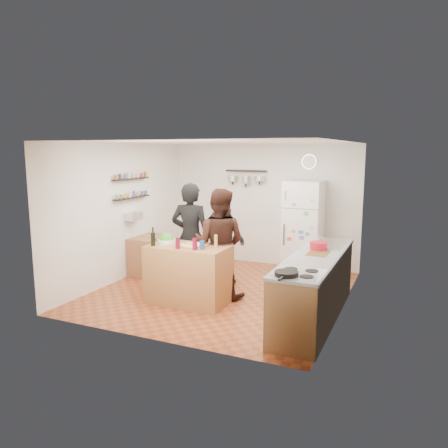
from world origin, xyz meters
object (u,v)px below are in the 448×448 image
at_px(wine_bottle, 153,239).
at_px(side_table, 149,255).
at_px(prep_island, 189,274).
at_px(pepper_mill, 216,243).
at_px(person_left, 191,237).
at_px(skillet, 286,274).
at_px(person_back, 223,239).
at_px(red_bowl, 319,246).
at_px(person_center, 219,243).
at_px(salt_canister, 202,245).
at_px(salad_bowl, 167,241).
at_px(counter_run, 315,288).
at_px(fridge, 303,227).
at_px(wall_clock, 309,162).

bearing_deg(wine_bottle, side_table, 126.33).
height_order(prep_island, pepper_mill, pepper_mill).
bearing_deg(person_left, skillet, 133.54).
bearing_deg(person_back, person_left, 75.49).
bearing_deg(side_table, red_bowl, -9.56).
relative_size(wine_bottle, person_center, 0.12).
distance_m(pepper_mill, skillet, 1.76).
xyz_separation_m(person_center, person_back, (-0.21, 0.62, -0.06)).
bearing_deg(person_left, person_back, -135.65).
distance_m(person_left, person_center, 0.59).
bearing_deg(salt_canister, person_back, 98.98).
relative_size(person_center, red_bowl, 6.75).
distance_m(prep_island, pepper_mill, 0.70).
bearing_deg(person_center, salt_canister, 81.60).
xyz_separation_m(salad_bowl, pepper_mill, (0.87, 0.00, 0.05)).
distance_m(person_center, person_back, 0.66).
relative_size(prep_island, counter_run, 0.48).
height_order(pepper_mill, counter_run, pepper_mill).
distance_m(prep_island, salt_canister, 0.61).
height_order(salad_bowl, pepper_mill, pepper_mill).
height_order(wine_bottle, fridge, fridge).
height_order(pepper_mill, side_table, pepper_mill).
bearing_deg(red_bowl, counter_run, -83.09).
relative_size(counter_run, wall_clock, 8.77).
height_order(person_left, person_center, person_left).
relative_size(wine_bottle, person_left, 0.11).
height_order(wine_bottle, person_back, person_back).
height_order(wine_bottle, wall_clock, wall_clock).
bearing_deg(wine_bottle, pepper_mill, 15.87).
bearing_deg(wine_bottle, counter_run, 8.17).
relative_size(pepper_mill, side_table, 0.20).
distance_m(person_back, wall_clock, 2.41).
xyz_separation_m(person_back, red_bowl, (1.79, -0.52, 0.15)).
relative_size(wine_bottle, red_bowl, 0.78).
relative_size(person_center, person_back, 1.07).
xyz_separation_m(counter_run, red_bowl, (-0.05, 0.41, 0.52)).
distance_m(person_center, wall_clock, 2.78).
xyz_separation_m(person_left, counter_run, (2.21, -0.42, -0.48)).
distance_m(prep_island, wall_clock, 3.46).
xyz_separation_m(wine_bottle, person_back, (0.61, 1.28, -0.18)).
xyz_separation_m(pepper_mill, side_table, (-1.93, 1.07, -0.63)).
bearing_deg(prep_island, wall_clock, 66.40).
relative_size(red_bowl, side_table, 0.33).
xyz_separation_m(prep_island, person_back, (0.11, 1.06, 0.37)).
bearing_deg(salad_bowl, fridge, 55.67).
distance_m(skillet, wall_clock, 4.00).
distance_m(counter_run, red_bowl, 0.67).
height_order(salad_bowl, person_back, person_back).
xyz_separation_m(person_left, person_back, (0.37, 0.52, -0.10)).
xyz_separation_m(skillet, fridge, (-0.65, 3.43, -0.05)).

